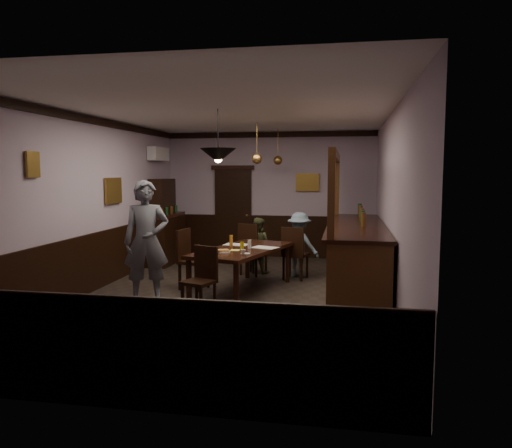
% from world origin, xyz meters
% --- Properties ---
extents(room, '(5.01, 8.01, 3.01)m').
position_xyz_m(room, '(0.00, 0.00, 1.50)').
color(room, '#2D2621').
rests_on(room, ground).
extents(dining_table, '(1.55, 2.39, 0.75)m').
position_xyz_m(dining_table, '(0.08, 0.38, 0.69)').
color(dining_table, black).
rests_on(dining_table, ground).
extents(chair_far_left, '(0.59, 0.59, 1.04)m').
position_xyz_m(chair_far_left, '(-0.03, 1.72, 0.57)').
color(chair_far_left, black).
rests_on(chair_far_left, ground).
extents(chair_far_right, '(0.52, 0.52, 1.01)m').
position_xyz_m(chair_far_right, '(0.85, 1.48, 0.56)').
color(chair_far_right, black).
rests_on(chair_far_right, ground).
extents(chair_near, '(0.53, 0.53, 0.96)m').
position_xyz_m(chair_near, '(-0.27, -0.90, 0.52)').
color(chair_near, black).
rests_on(chair_near, ground).
extents(chair_side, '(0.53, 0.53, 1.05)m').
position_xyz_m(chair_side, '(-0.88, 0.43, 0.57)').
color(chair_side, black).
rests_on(chair_side, ground).
extents(person_standing, '(0.82, 0.67, 1.92)m').
position_xyz_m(person_standing, '(-1.27, -0.54, 0.96)').
color(person_standing, slate).
rests_on(person_standing, ground).
extents(person_seated_left, '(0.67, 0.59, 1.13)m').
position_xyz_m(person_seated_left, '(0.06, 1.99, 0.57)').
color(person_seated_left, '#494C2E').
rests_on(person_seated_left, ground).
extents(person_seated_right, '(0.94, 0.77, 1.27)m').
position_xyz_m(person_seated_right, '(0.92, 1.75, 0.63)').
color(person_seated_right, slate).
rests_on(person_seated_right, ground).
extents(newspaper_left, '(0.46, 0.35, 0.01)m').
position_xyz_m(newspaper_left, '(-0.11, 0.77, 0.75)').
color(newspaper_left, silver).
rests_on(newspaper_left, dining_table).
extents(newspaper_right, '(0.50, 0.43, 0.01)m').
position_xyz_m(newspaper_right, '(0.45, 0.50, 0.75)').
color(newspaper_right, silver).
rests_on(newspaper_right, dining_table).
extents(napkin, '(0.18, 0.18, 0.00)m').
position_xyz_m(napkin, '(-0.00, 0.15, 0.75)').
color(napkin, '#EAE956').
rests_on(napkin, dining_table).
extents(saucer, '(0.15, 0.15, 0.01)m').
position_xyz_m(saucer, '(0.24, -0.19, 0.76)').
color(saucer, white).
rests_on(saucer, dining_table).
extents(coffee_cup, '(0.10, 0.10, 0.07)m').
position_xyz_m(coffee_cup, '(0.22, -0.27, 0.80)').
color(coffee_cup, white).
rests_on(coffee_cup, saucer).
extents(pastry_plate, '(0.22, 0.22, 0.01)m').
position_xyz_m(pastry_plate, '(-0.13, -0.10, 0.76)').
color(pastry_plate, white).
rests_on(pastry_plate, dining_table).
extents(pastry_ring_a, '(0.13, 0.13, 0.04)m').
position_xyz_m(pastry_ring_a, '(-0.17, -0.14, 0.79)').
color(pastry_ring_a, '#C68C47').
rests_on(pastry_ring_a, pastry_plate).
extents(pastry_ring_b, '(0.13, 0.13, 0.04)m').
position_xyz_m(pastry_ring_b, '(-0.10, -0.10, 0.79)').
color(pastry_ring_b, '#C68C47').
rests_on(pastry_ring_b, pastry_plate).
extents(soda_can, '(0.07, 0.07, 0.12)m').
position_xyz_m(soda_can, '(0.08, 0.32, 0.81)').
color(soda_can, yellow).
rests_on(soda_can, dining_table).
extents(beer_glass, '(0.06, 0.06, 0.20)m').
position_xyz_m(beer_glass, '(-0.16, 0.55, 0.85)').
color(beer_glass, '#BF721E').
rests_on(beer_glass, dining_table).
extents(water_glass, '(0.06, 0.06, 0.15)m').
position_xyz_m(water_glass, '(0.20, 0.37, 0.82)').
color(water_glass, silver).
rests_on(water_glass, dining_table).
extents(pepper_mill, '(0.04, 0.04, 0.14)m').
position_xyz_m(pepper_mill, '(-0.51, -0.25, 0.82)').
color(pepper_mill, black).
rests_on(pepper_mill, dining_table).
extents(sideboard, '(0.51, 1.43, 1.89)m').
position_xyz_m(sideboard, '(-2.21, 2.75, 0.76)').
color(sideboard, black).
rests_on(sideboard, ground).
extents(bar_counter, '(0.99, 4.25, 2.38)m').
position_xyz_m(bar_counter, '(1.99, 0.97, 0.60)').
color(bar_counter, '#492613').
rests_on(bar_counter, ground).
extents(door_back, '(0.90, 0.06, 2.10)m').
position_xyz_m(door_back, '(-0.90, 3.95, 1.05)').
color(door_back, black).
rests_on(door_back, ground).
extents(ac_unit, '(0.20, 0.85, 0.30)m').
position_xyz_m(ac_unit, '(-2.38, 2.90, 2.45)').
color(ac_unit, white).
rests_on(ac_unit, ground).
extents(picture_left_small, '(0.04, 0.28, 0.36)m').
position_xyz_m(picture_left_small, '(-2.46, -1.60, 2.15)').
color(picture_left_small, olive).
rests_on(picture_left_small, ground).
extents(picture_left_large, '(0.04, 0.62, 0.48)m').
position_xyz_m(picture_left_large, '(-2.46, 0.80, 1.70)').
color(picture_left_large, olive).
rests_on(picture_left_large, ground).
extents(picture_back, '(0.55, 0.04, 0.42)m').
position_xyz_m(picture_back, '(0.90, 3.96, 1.80)').
color(picture_back, olive).
rests_on(picture_back, ground).
extents(pendant_iron, '(0.56, 0.56, 0.81)m').
position_xyz_m(pendant_iron, '(-0.14, -0.39, 2.30)').
color(pendant_iron, black).
rests_on(pendant_iron, ground).
extents(pendant_brass_mid, '(0.20, 0.20, 0.81)m').
position_xyz_m(pendant_brass_mid, '(0.10, 1.65, 2.30)').
color(pendant_brass_mid, '#BF8C3F').
rests_on(pendant_brass_mid, ground).
extents(pendant_brass_far, '(0.20, 0.20, 0.81)m').
position_xyz_m(pendant_brass_far, '(0.30, 3.18, 2.30)').
color(pendant_brass_far, '#BF8C3F').
rests_on(pendant_brass_far, ground).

